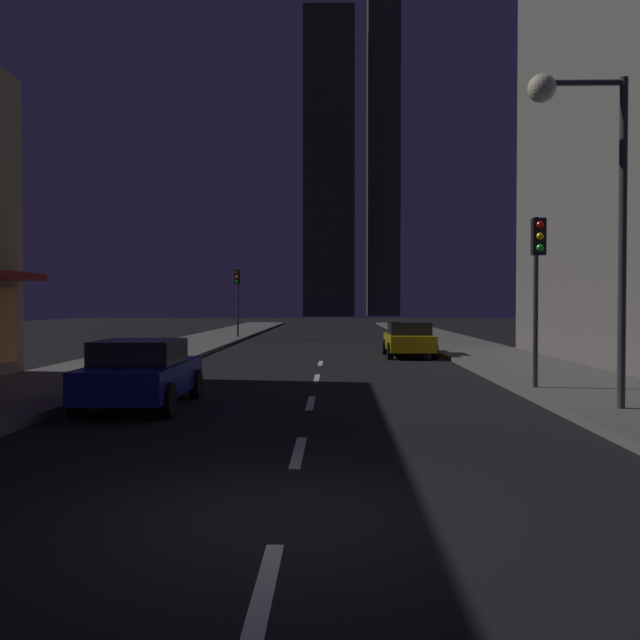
{
  "coord_description": "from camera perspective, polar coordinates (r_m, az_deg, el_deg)",
  "views": [
    {
      "loc": [
        0.55,
        -7.33,
        2.22
      ],
      "look_at": [
        0.0,
        18.02,
        1.63
      ],
      "focal_mm": 39.82,
      "sensor_mm": 36.0,
      "label": 1
    }
  ],
  "objects": [
    {
      "name": "car_parked_near",
      "position": [
        15.67,
        -14.16,
        -4.13
      ],
      "size": [
        1.98,
        4.24,
        1.45
      ],
      "color": "navy",
      "rests_on": "ground"
    },
    {
      "name": "skyscraper_distant_tall",
      "position": [
        125.35,
        0.73,
        12.31
      ],
      "size": [
        8.66,
        8.56,
        52.15
      ],
      "primitive_type": "cube",
      "color": "#38352A",
      "rests_on": "ground"
    },
    {
      "name": "ground_plane",
      "position": [
        39.4,
        0.44,
        -1.96
      ],
      "size": [
        78.0,
        136.0,
        0.1
      ],
      "primitive_type": "cube",
      "color": "black"
    },
    {
      "name": "sidewalk_right",
      "position": [
        39.92,
        10.54,
        -1.76
      ],
      "size": [
        4.0,
        76.0,
        0.15
      ],
      "primitive_type": "cube",
      "color": "#605E59",
      "rests_on": "ground"
    },
    {
      "name": "sidewalk_left",
      "position": [
        40.11,
        -9.61,
        -1.75
      ],
      "size": [
        4.0,
        76.0,
        0.15
      ],
      "primitive_type": "cube",
      "color": "#605E59",
      "rests_on": "ground"
    },
    {
      "name": "car_parked_far",
      "position": [
        29.63,
        7.15,
        -1.54
      ],
      "size": [
        1.98,
        4.24,
        1.45
      ],
      "color": "gold",
      "rests_on": "ground"
    },
    {
      "name": "lane_marking_center",
      "position": [
        15.9,
        -0.76,
        -6.68
      ],
      "size": [
        0.16,
        23.0,
        0.01
      ],
      "color": "silver",
      "rests_on": "ground"
    },
    {
      "name": "fire_hydrant_far_left",
      "position": [
        29.05,
        -11.6,
        -2.18
      ],
      "size": [
        0.42,
        0.3,
        0.65
      ],
      "color": "gold",
      "rests_on": "sidewalk_left"
    },
    {
      "name": "skyscraper_distant_mid",
      "position": [
        132.13,
        5.1,
        13.2
      ],
      "size": [
        5.74,
        6.94,
        58.76
      ],
      "primitive_type": "cube",
      "color": "#464234",
      "rests_on": "ground"
    },
    {
      "name": "traffic_light_far_left",
      "position": [
        44.07,
        -6.65,
        2.59
      ],
      "size": [
        0.32,
        0.48,
        4.2
      ],
      "color": "#2D2D2D",
      "rests_on": "sidewalk_left"
    },
    {
      "name": "traffic_light_near_right",
      "position": [
        18.19,
        17.08,
        4.34
      ],
      "size": [
        0.32,
        0.48,
        4.2
      ],
      "color": "#2D2D2D",
      "rests_on": "sidewalk_right"
    },
    {
      "name": "street_lamp_right",
      "position": [
        15.17,
        20.26,
        12.06
      ],
      "size": [
        1.96,
        0.56,
        6.58
      ],
      "color": "#38383D",
      "rests_on": "sidewalk_right"
    }
  ]
}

